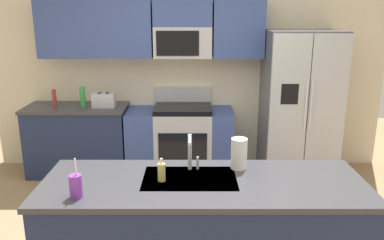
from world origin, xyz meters
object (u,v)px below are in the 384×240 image
Objects in this scene: refrigerator at (301,106)px; drink_cup_purple at (77,186)px; pepper_mill at (56,98)px; soap_dispenser at (163,172)px; paper_towel_roll at (241,154)px; toaster at (106,100)px; sink_faucet at (192,150)px; range_oven at (182,140)px; bottle_green at (84,97)px.

drink_cup_purple is at bearing -130.48° from refrigerator.
pepper_mill is 2.73m from drink_cup_purple.
pepper_mill is at bearing 123.83° from soap_dispenser.
refrigerator is 7.71× the size of paper_towel_roll.
drink_cup_purple is at bearing -68.66° from pepper_mill.
refrigerator is at bearing -0.45° from toaster.
drink_cup_purple is at bearing -149.29° from sink_faucet.
sink_faucet is 1.66× the size of soap_dispenser.
toaster reaches higher than soap_dispenser.
pepper_mill is (-1.59, -0.00, 0.57)m from range_oven.
soap_dispenser is (1.53, -2.28, -0.04)m from pepper_mill.
drink_cup_purple reaches higher than pepper_mill.
refrigerator is 3.25m from drink_cup_purple.
paper_towel_roll reaches higher than soap_dispenser.
range_oven reaches higher than toaster.
drink_cup_purple is (-0.75, -0.44, -0.09)m from sink_faucet.
drink_cup_purple is 1.22m from paper_towel_roll.
pepper_mill reaches higher than toaster.
pepper_mill is 2.75m from soap_dispenser.
pepper_mill reaches higher than soap_dispenser.
refrigerator is at bearing -1.28° from pepper_mill.
range_oven is 5.32× the size of bottle_green.
pepper_mill is at bearing 135.81° from paper_towel_roll.
toaster is at bearing -0.02° from bottle_green.
paper_towel_roll is at bearing -116.57° from refrigerator.
range_oven is at bearing 93.89° from sink_faucet.
paper_towel_roll is at bearing -75.93° from range_oven.
drink_cup_purple is at bearing -154.67° from soap_dispenser.
bottle_green is at bearing 179.98° from toaster.
pepper_mill is 2.94m from paper_towel_roll.
bottle_green is 2.56m from drink_cup_purple.
range_oven is 2.67m from drink_cup_purple.
range_oven is at bearing 104.07° from paper_towel_roll.
pepper_mill is at bearing 178.72° from refrigerator.
drink_cup_purple reaches higher than bottle_green.
soap_dispenser is at bearing -137.72° from sink_faucet.
soap_dispenser is at bearing -91.60° from range_oven.
sink_faucet is 0.87m from drink_cup_purple.
range_oven is at bearing 177.26° from refrigerator.
refrigerator is at bearing 56.09° from sink_faucet.
refrigerator is 6.61× the size of toaster.
paper_towel_roll is (2.11, -2.05, 0.01)m from pepper_mill.
drink_cup_purple is at bearing -103.34° from range_oven.
toaster is (-2.46, 0.02, 0.07)m from refrigerator.
range_oven is 1.69m from pepper_mill.
toaster is 1.29× the size of pepper_mill.
refrigerator is 2.45m from sink_faucet.
paper_towel_roll is (1.12, 0.49, 0.04)m from drink_cup_purple.
bottle_green is at bearing 117.36° from soap_dispenser.
refrigerator is at bearing -2.74° from range_oven.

